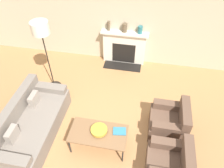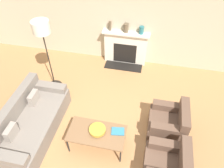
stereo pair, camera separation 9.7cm
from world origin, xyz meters
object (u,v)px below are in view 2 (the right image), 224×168
Objects in this scene: floor_lamp at (42,34)px; mantel_vase_center_right at (141,30)px; armchair_near at (168,166)px; bowl at (97,130)px; book at (118,131)px; armchair_far at (169,123)px; couch at (30,122)px; coffee_table at (97,133)px; mantel_vase_center_left at (126,28)px; mantel_vase_left at (110,26)px; fireplace at (125,48)px.

floor_lamp is 2.70m from mantel_vase_center_right.
bowl is (-1.46, 0.37, 0.21)m from armchair_near.
armchair_near is at bearing -31.72° from book.
book is at bearing -91.57° from mantel_vase_center_right.
floor_lamp is at bearing -105.72° from armchair_far.
book is at bearing -61.41° from armchair_far.
mantel_vase_center_right reaches higher than couch.
mantel_vase_center_left is at bearing 88.86° from coffee_table.
mantel_vase_left is at bearing 96.71° from book.
couch is 6.19× the size of bowl.
floor_lamp is 8.94× the size of mantel_vase_center_right.
fireplace is at bearing 88.72° from bowl.
mantel_vase_center_left is at bearing -27.82° from couch.
mantel_vase_center_left reaches higher than coffee_table.
mantel_vase_center_right is (0.44, 0.00, -0.02)m from mantel_vase_center_left.
couch reaches higher than armchair_near.
mantel_vase_center_right is (2.05, 3.06, 0.86)m from couch.
mantel_vase_center_left reaches higher than fireplace.
book is at bearing -34.94° from floor_lamp.
armchair_far is 2.90× the size of mantel_vase_left.
couch is 3.05m from armchair_near.
armchair_near is 3.67m from mantel_vase_center_right.
mantel_vase_left is at bearing -142.24° from armchair_far.
fireplace reaches higher than armchair_near.
armchair_far is 2.74m from mantel_vase_center_right.
floor_lamp is (-1.73, -1.52, 1.14)m from fireplace.
book is 1.02× the size of mantel_vase_left.
bowl is at bearing -66.04° from armchair_far.
bowl is (1.56, -0.01, 0.21)m from couch.
floor_lamp reaches higher than couch.
fireplace is 3.45m from couch.
book is at bearing -113.03° from armchair_near.
floor_lamp reaches higher than bowl.
armchair_near is (1.40, -3.42, -0.21)m from fireplace.
coffee_table is (-1.47, -0.69, 0.13)m from armchair_far.
book is at bearing 15.22° from coffee_table.
armchair_far is at bearing -78.10° from couch.
book is 0.15× the size of floor_lamp.
mantel_vase_center_left is (-1.41, 2.42, 0.88)m from armchair_far.
bowl is 1.56× the size of mantel_vase_center_right.
armchair_near is 1.02m from armchair_far.
floor_lamp reaches higher than mantel_vase_center_right.
mantel_vase_left is 0.91m from mantel_vase_center_right.
mantel_vase_left is (1.15, 3.06, 0.89)m from couch.
floor_lamp reaches higher than armchair_far.
floor_lamp is (-2.08, 1.45, 1.18)m from book.
mantel_vase_center_left is at bearing 180.00° from mantel_vase_center_right.
fireplace is at bearing 88.60° from coffee_table.
mantel_vase_center_right reaches higher than bowl.
floor_lamp is at bearing 136.37° from book.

